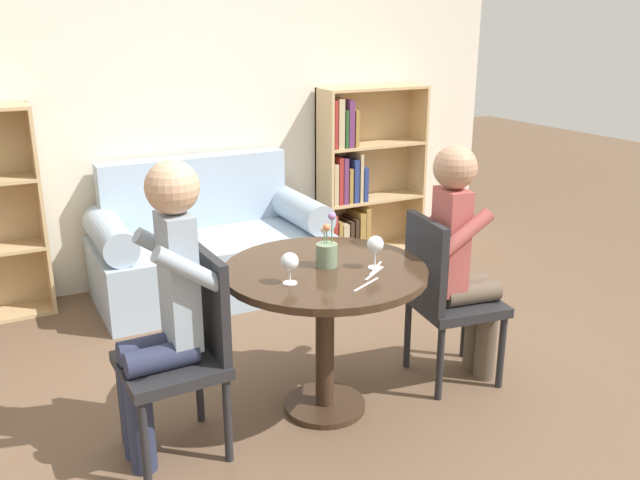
{
  "coord_description": "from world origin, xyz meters",
  "views": [
    {
      "loc": [
        -1.38,
        -2.58,
        1.82
      ],
      "look_at": [
        0.0,
        0.05,
        0.86
      ],
      "focal_mm": 38.0,
      "sensor_mm": 36.0,
      "label": 1
    }
  ],
  "objects": [
    {
      "name": "ground_plane",
      "position": [
        0.0,
        0.0,
        0.0
      ],
      "size": [
        16.0,
        16.0,
        0.0
      ],
      "primitive_type": "plane",
      "color": "brown"
    },
    {
      "name": "back_wall",
      "position": [
        0.0,
        2.13,
        1.35
      ],
      "size": [
        5.2,
        0.05,
        2.7
      ],
      "color": "silver",
      "rests_on": "ground_plane"
    },
    {
      "name": "round_table",
      "position": [
        0.0,
        0.0,
        0.59
      ],
      "size": [
        0.95,
        0.95,
        0.74
      ],
      "color": "#382619",
      "rests_on": "ground_plane"
    },
    {
      "name": "couch",
      "position": [
        0.0,
        1.7,
        0.31
      ],
      "size": [
        1.55,
        0.8,
        0.92
      ],
      "color": "#9EB2C6",
      "rests_on": "ground_plane"
    },
    {
      "name": "bookshelf_right",
      "position": [
        1.34,
        1.97,
        0.63
      ],
      "size": [
        0.88,
        0.28,
        1.34
      ],
      "color": "tan",
      "rests_on": "ground_plane"
    },
    {
      "name": "chair_left",
      "position": [
        -0.68,
        -0.0,
        0.49
      ],
      "size": [
        0.43,
        0.43,
        0.9
      ],
      "rotation": [
        0.0,
        0.0,
        -1.54
      ],
      "color": "#232326",
      "rests_on": "ground_plane"
    },
    {
      "name": "chair_right",
      "position": [
        0.68,
        -0.03,
        0.49
      ],
      "size": [
        0.47,
        0.47,
        0.9
      ],
      "rotation": [
        0.0,
        0.0,
        1.43
      ],
      "color": "#232326",
      "rests_on": "ground_plane"
    },
    {
      "name": "person_left",
      "position": [
        -0.76,
        -0.01,
        0.71
      ],
      "size": [
        0.42,
        0.35,
        1.31
      ],
      "rotation": [
        0.0,
        0.0,
        -1.54
      ],
      "color": "#282D47",
      "rests_on": "ground_plane"
    },
    {
      "name": "person_right",
      "position": [
        0.76,
        -0.05,
        0.68
      ],
      "size": [
        0.45,
        0.38,
        1.26
      ],
      "rotation": [
        0.0,
        0.0,
        1.43
      ],
      "color": "brown",
      "rests_on": "ground_plane"
    },
    {
      "name": "wine_glass_left",
      "position": [
        -0.23,
        -0.1,
        0.83
      ],
      "size": [
        0.08,
        0.08,
        0.14
      ],
      "color": "white",
      "rests_on": "round_table"
    },
    {
      "name": "wine_glass_right",
      "position": [
        0.2,
        -0.11,
        0.85
      ],
      "size": [
        0.08,
        0.08,
        0.15
      ],
      "color": "white",
      "rests_on": "round_table"
    },
    {
      "name": "flower_vase",
      "position": [
        0.02,
        0.02,
        0.81
      ],
      "size": [
        0.1,
        0.1,
        0.26
      ],
      "color": "gray",
      "rests_on": "round_table"
    },
    {
      "name": "knife_left_setting",
      "position": [
        0.06,
        -0.27,
        0.74
      ],
      "size": [
        0.17,
        0.1,
        0.0
      ],
      "color": "silver",
      "rests_on": "round_table"
    },
    {
      "name": "fork_left_setting",
      "position": [
        0.16,
        -0.17,
        0.74
      ],
      "size": [
        0.16,
        0.12,
        0.0
      ],
      "color": "silver",
      "rests_on": "round_table"
    },
    {
      "name": "knife_right_setting",
      "position": [
        0.2,
        -0.12,
        0.74
      ],
      "size": [
        0.15,
        0.14,
        0.0
      ],
      "color": "silver",
      "rests_on": "round_table"
    }
  ]
}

